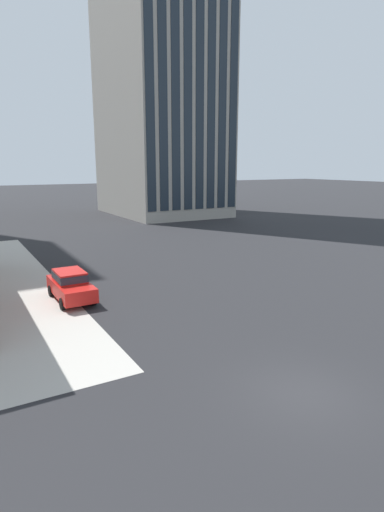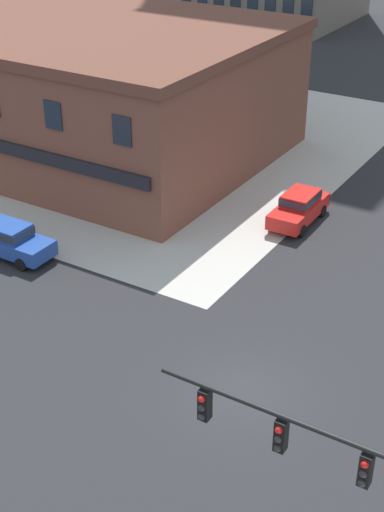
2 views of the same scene
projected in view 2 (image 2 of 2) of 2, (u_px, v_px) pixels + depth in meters
ground_plane at (245, 392)px, 27.75m from camera, size 320.00×320.00×0.00m
sidewalk_far_corner at (125, 134)px, 51.72m from camera, size 32.00×32.00×0.02m
traffic_signal_main at (379, 507)px, 16.96m from camera, size 7.58×2.09×6.95m
car_main_northbound_far at (299, 207)px, 39.47m from camera, size 1.92×4.42×1.68m
car_cross_eastbound at (10, 239)px, 36.30m from camera, size 4.40×1.90×1.68m
storefront_block_near_corner at (95, 89)px, 47.23m from camera, size 22.04×17.92×8.07m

